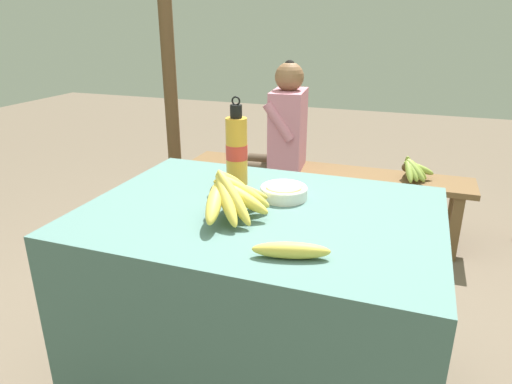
# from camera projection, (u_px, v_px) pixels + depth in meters

# --- Properties ---
(market_counter) EXTENTS (1.19, 0.87, 0.76)m
(market_counter) POSITION_uv_depth(u_px,v_px,m) (261.00, 304.00, 1.68)
(market_counter) COLOR #4C706B
(market_counter) RESTS_ON ground_plane
(banana_bunch_ripe) EXTENTS (0.21, 0.35, 0.17)m
(banana_bunch_ripe) POSITION_uv_depth(u_px,v_px,m) (232.00, 194.00, 1.46)
(banana_bunch_ripe) COLOR #4C381E
(banana_bunch_ripe) RESTS_ON market_counter
(serving_bowl) EXTENTS (0.17, 0.17, 0.05)m
(serving_bowl) POSITION_uv_depth(u_px,v_px,m) (284.00, 191.00, 1.63)
(serving_bowl) COLOR white
(serving_bowl) RESTS_ON market_counter
(water_bottle) EXTENTS (0.08, 0.08, 0.34)m
(water_bottle) POSITION_uv_depth(u_px,v_px,m) (237.00, 150.00, 1.73)
(water_bottle) COLOR gold
(water_bottle) RESTS_ON market_counter
(loose_banana_front) EXTENTS (0.22, 0.10, 0.05)m
(loose_banana_front) POSITION_uv_depth(u_px,v_px,m) (291.00, 250.00, 1.22)
(loose_banana_front) COLOR #E0C64C
(loose_banana_front) RESTS_ON market_counter
(wooden_bench) EXTENTS (1.84, 0.32, 0.44)m
(wooden_bench) POSITION_uv_depth(u_px,v_px,m) (324.00, 180.00, 2.99)
(wooden_bench) COLOR brown
(wooden_bench) RESTS_ON ground_plane
(seated_vendor) EXTENTS (0.42, 0.41, 1.13)m
(seated_vendor) POSITION_uv_depth(u_px,v_px,m) (281.00, 136.00, 2.95)
(seated_vendor) COLOR #473828
(seated_vendor) RESTS_ON ground_plane
(banana_bunch_green) EXTENTS (0.20, 0.31, 0.16)m
(banana_bunch_green) POSITION_uv_depth(u_px,v_px,m) (413.00, 168.00, 2.77)
(banana_bunch_green) COLOR #4C381E
(banana_bunch_green) RESTS_ON wooden_bench
(support_post_near) EXTENTS (0.10, 0.10, 2.31)m
(support_post_near) POSITION_uv_depth(u_px,v_px,m) (168.00, 49.00, 3.36)
(support_post_near) COLOR brown
(support_post_near) RESTS_ON ground_plane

